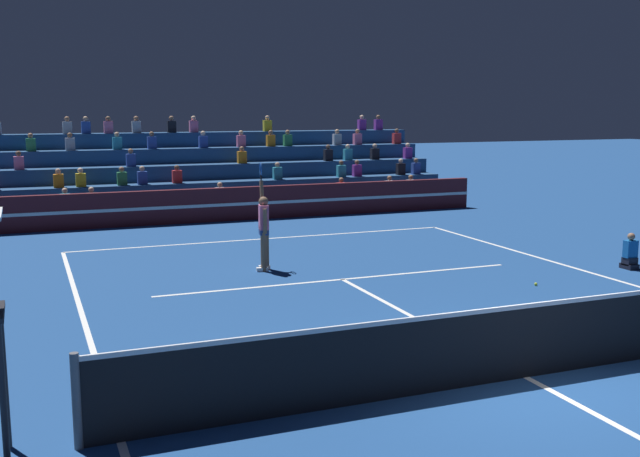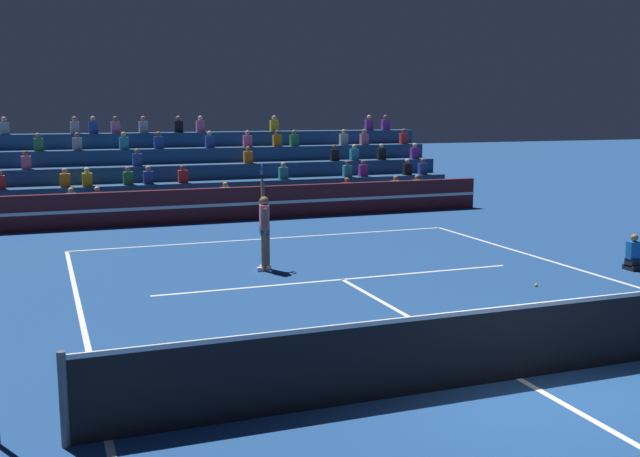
% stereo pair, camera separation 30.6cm
% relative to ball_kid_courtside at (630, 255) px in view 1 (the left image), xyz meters
% --- Properties ---
extents(ground_plane, '(120.00, 120.00, 0.00)m').
position_rel_ball_kid_courtside_xyz_m(ground_plane, '(-6.64, -4.96, -0.33)').
color(ground_plane, navy).
extents(court_lines, '(11.10, 23.90, 0.01)m').
position_rel_ball_kid_courtside_xyz_m(court_lines, '(-6.64, -4.96, -0.33)').
color(court_lines, white).
rests_on(court_lines, ground).
extents(tennis_net, '(12.00, 0.10, 1.10)m').
position_rel_ball_kid_courtside_xyz_m(tennis_net, '(-6.64, -4.96, 0.21)').
color(tennis_net, slate).
rests_on(tennis_net, ground).
extents(sponsor_banner_wall, '(18.00, 0.26, 1.10)m').
position_rel_ball_kid_courtside_xyz_m(sponsor_banner_wall, '(-6.64, 10.69, 0.22)').
color(sponsor_banner_wall, '#51191E').
rests_on(sponsor_banner_wall, ground).
extents(bleacher_stand, '(17.73, 4.75, 3.38)m').
position_rel_ball_kid_courtside_xyz_m(bleacher_stand, '(-6.64, 14.49, 0.69)').
color(bleacher_stand, navy).
rests_on(bleacher_stand, ground).
extents(ball_kid_courtside, '(0.30, 0.36, 0.84)m').
position_rel_ball_kid_courtside_xyz_m(ball_kid_courtside, '(0.00, 0.00, 0.00)').
color(ball_kid_courtside, black).
rests_on(ball_kid_courtside, ground).
extents(tennis_player, '(0.40, 0.92, 2.50)m').
position_rel_ball_kid_courtside_xyz_m(tennis_player, '(-7.94, 3.00, 0.66)').
color(tennis_player, brown).
rests_on(tennis_player, ground).
extents(tennis_ball, '(0.07, 0.07, 0.07)m').
position_rel_ball_kid_courtside_xyz_m(tennis_ball, '(-3.08, -0.57, -0.30)').
color(tennis_ball, '#C6DB33').
rests_on(tennis_ball, ground).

